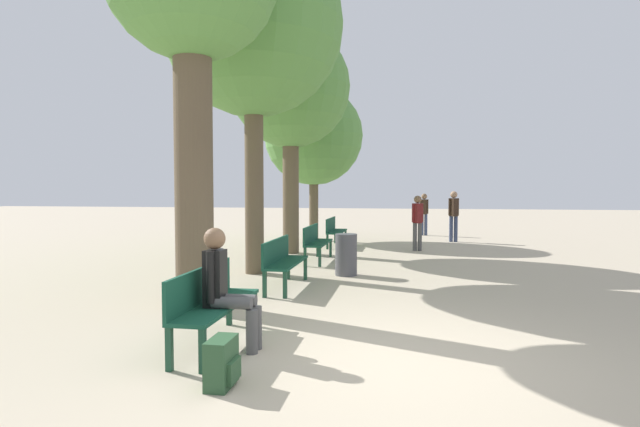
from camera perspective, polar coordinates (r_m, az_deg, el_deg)
ground_plane at (r=5.25m, az=7.16°, el=-16.45°), size 80.00×80.00×0.00m
bench_row_0 at (r=5.71m, az=-12.42°, el=-9.51°), size 0.42×1.72×0.86m
bench_row_1 at (r=8.77m, az=-4.35°, el=-5.15°), size 0.42×1.72×0.86m
bench_row_2 at (r=11.93m, az=-0.55°, el=-3.03°), size 0.42×1.72×0.86m
bench_row_3 at (r=15.14m, az=1.64°, el=-1.79°), size 0.42×1.72×0.86m
tree_row_1 at (r=10.78m, az=-7.64°, el=20.35°), size 3.64×3.64×6.84m
tree_row_2 at (r=13.73m, az=-3.39°, el=13.96°), size 3.20×3.20×6.04m
tree_row_3 at (r=16.93m, az=-0.72°, el=8.81°), size 3.30×3.30×5.16m
person_seated at (r=5.48m, az=-10.73°, el=-8.04°), size 0.61×0.35×1.32m
backpack at (r=4.62m, az=-11.13°, el=-16.41°), size 0.24×0.37×0.43m
pedestrian_near at (r=19.04m, az=11.81°, el=0.24°), size 0.32×0.25×1.57m
pedestrian_mid at (r=14.21m, az=11.08°, el=-0.65°), size 0.31×0.28×1.55m
pedestrian_far at (r=16.92m, az=15.02°, el=0.08°), size 0.34×0.30×1.66m
trash_bin at (r=10.03m, az=3.00°, el=-4.71°), size 0.44×0.44×0.83m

